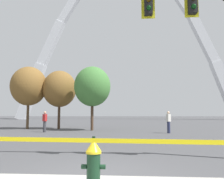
{
  "coord_description": "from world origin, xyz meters",
  "views": [
    {
      "loc": [
        0.82,
        -5.6,
        1.43
      ],
      "look_at": [
        0.04,
        5.0,
        2.5
      ],
      "focal_mm": 38.19,
      "sensor_mm": 36.0,
      "label": 1
    }
  ],
  "objects_px": {
    "monument_arch": "(126,44)",
    "pedestrian_standing_center": "(169,122)",
    "pedestrian_walking_left": "(45,121)",
    "fire_hydrant": "(94,164)"
  },
  "relations": [
    {
      "from": "fire_hydrant",
      "to": "pedestrian_walking_left",
      "type": "bearing_deg",
      "value": 113.52
    },
    {
      "from": "fire_hydrant",
      "to": "monument_arch",
      "type": "xyz_separation_m",
      "value": [
        -0.13,
        52.46,
        18.0
      ]
    },
    {
      "from": "pedestrian_walking_left",
      "to": "pedestrian_standing_center",
      "type": "bearing_deg",
      "value": -1.14
    },
    {
      "from": "pedestrian_walking_left",
      "to": "monument_arch",
      "type": "bearing_deg",
      "value": 81.77
    },
    {
      "from": "fire_hydrant",
      "to": "pedestrian_standing_center",
      "type": "bearing_deg",
      "value": 74.98
    },
    {
      "from": "pedestrian_standing_center",
      "to": "pedestrian_walking_left",
      "type": "bearing_deg",
      "value": 178.86
    },
    {
      "from": "fire_hydrant",
      "to": "monument_arch",
      "type": "bearing_deg",
      "value": 90.14
    },
    {
      "from": "pedestrian_walking_left",
      "to": "fire_hydrant",
      "type": "bearing_deg",
      "value": -66.48
    },
    {
      "from": "monument_arch",
      "to": "fire_hydrant",
      "type": "bearing_deg",
      "value": -89.86
    },
    {
      "from": "monument_arch",
      "to": "pedestrian_standing_center",
      "type": "bearing_deg",
      "value": -84.7
    }
  ]
}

